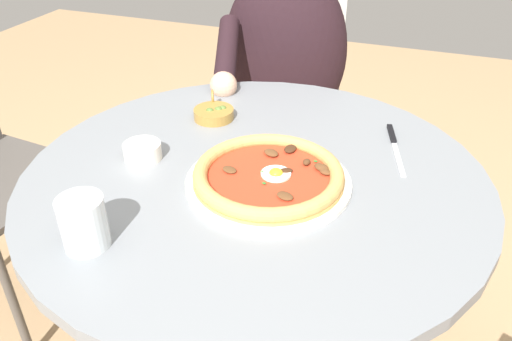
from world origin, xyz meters
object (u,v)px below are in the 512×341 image
diner_person (282,113)px  cafe_chair_diner (287,90)px  water_glass (84,225)px  ramekin_capers (142,151)px  pizza_on_plate (269,176)px  dining_table (255,239)px  steak_knife (394,142)px  olive_pan (214,113)px

diner_person → cafe_chair_diner: size_ratio=1.31×
water_glass → ramekin_capers: size_ratio=1.15×
water_glass → diner_person: (-0.03, -0.95, -0.24)m
pizza_on_plate → diner_person: 0.75m
water_glass → cafe_chair_diner: cafe_chair_diner is taller
ramekin_capers → cafe_chair_diner: bearing=-93.7°
dining_table → steak_knife: size_ratio=4.45×
ramekin_capers → olive_pan: (-0.06, -0.22, -0.01)m
ramekin_capers → cafe_chair_diner: size_ratio=0.09×
pizza_on_plate → olive_pan: 0.30m
dining_table → water_glass: size_ratio=10.36×
water_glass → dining_table: bearing=-120.5°
steak_knife → dining_table: bearing=41.1°
steak_knife → ramekin_capers: ramekin_capers is taller
steak_knife → cafe_chair_diner: (0.41, -0.59, -0.18)m
olive_pan → diner_person: (-0.02, -0.47, -0.21)m
steak_knife → ramekin_capers: bearing=27.2°
water_glass → diner_person: diner_person is taller
steak_knife → diner_person: (0.39, -0.45, -0.20)m
pizza_on_plate → steak_knife: pizza_on_plate is taller
pizza_on_plate → cafe_chair_diner: cafe_chair_diner is taller
pizza_on_plate → water_glass: (0.21, 0.26, 0.02)m
water_glass → ramekin_capers: 0.27m
dining_table → steak_knife: bearing=-138.9°
olive_pan → diner_person: size_ratio=0.10×
dining_table → olive_pan: 0.31m
water_glass → olive_pan: size_ratio=0.78×
steak_knife → cafe_chair_diner: cafe_chair_diner is taller
pizza_on_plate → diner_person: size_ratio=0.27×
pizza_on_plate → ramekin_capers: pizza_on_plate is taller
pizza_on_plate → ramekin_capers: size_ratio=4.09×
diner_person → cafe_chair_diner: 0.14m
steak_knife → cafe_chair_diner: bearing=-54.8°
cafe_chair_diner → water_glass: bearing=90.1°
olive_pan → steak_knife: bearing=-176.6°
diner_person → ramekin_capers: bearing=83.1°
dining_table → olive_pan: olive_pan is taller
water_glass → cafe_chair_diner: 1.11m
steak_knife → olive_pan: olive_pan is taller
water_glass → ramekin_capers: bearing=-78.0°
pizza_on_plate → ramekin_capers: 0.27m
dining_table → ramekin_capers: (0.23, 0.03, 0.19)m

